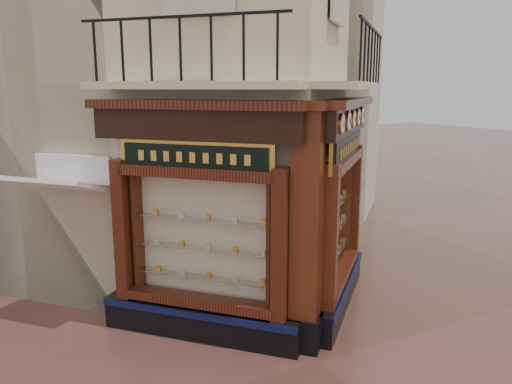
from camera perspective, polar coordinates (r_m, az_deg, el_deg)
ground at (r=8.24m, az=7.44°, el=-18.62°), size 80.00×80.00×0.00m
main_building at (r=12.81m, az=-8.14°, el=19.99°), size 11.31×11.31×12.00m
neighbour_left at (r=14.64m, az=-20.93°, el=16.35°), size 11.31×11.31×11.00m
neighbour_right at (r=15.94m, az=-2.16°, el=16.66°), size 11.31×11.31×11.00m
shopfront_left at (r=8.18m, az=-6.63°, el=-3.75°), size 2.86×2.86×3.98m
shopfront_right at (r=9.46m, az=9.63°, el=-1.69°), size 2.86×2.86×3.98m
corner_pilaster at (r=7.85m, az=5.81°, el=-4.63°), size 0.85×0.85×3.98m
balcony at (r=8.38m, az=2.49°, el=12.20°), size 5.94×2.97×1.03m
clock_a at (r=7.82m, az=9.75°, el=7.69°), size 0.26×0.26×0.32m
clock_b at (r=8.47m, az=10.47°, el=7.97°), size 0.28×0.28×0.34m
clock_c at (r=9.06m, az=11.04°, el=8.19°), size 0.26×0.26×0.31m
clock_d at (r=9.68m, az=11.56°, el=8.39°), size 0.27×0.27×0.33m
clock_e at (r=10.27m, az=12.00°, el=8.56°), size 0.29×0.29×0.37m
awning at (r=9.98m, az=-20.68°, el=-13.63°), size 1.78×1.78×0.36m
signboard_left at (r=7.88m, az=-7.07°, el=4.00°), size 1.91×1.91×0.51m
signboard_right at (r=9.25m, az=10.35°, el=5.05°), size 2.19×2.19×0.59m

